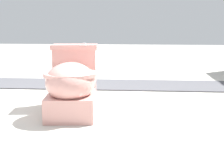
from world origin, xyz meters
name	(u,v)px	position (x,y,z in m)	size (l,w,h in m)	color
ground_plane	(55,114)	(0.00, 0.00, 0.00)	(14.00, 14.00, 0.00)	#B7B2A8
gravel_strip	(126,85)	(-1.11, 0.50, 0.01)	(0.56, 8.00, 0.01)	#4C4C51
toilet	(72,84)	(-0.05, 0.13, 0.22)	(0.66, 0.43, 0.52)	#E09E93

